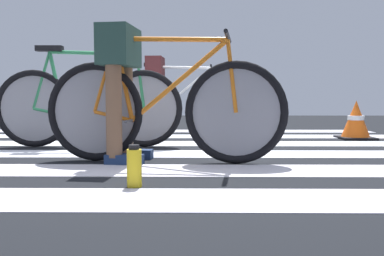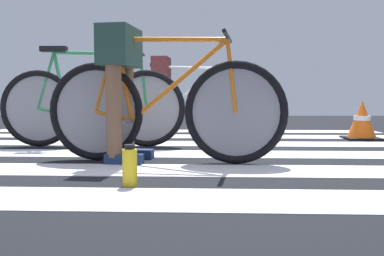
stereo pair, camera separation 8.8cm
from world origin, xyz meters
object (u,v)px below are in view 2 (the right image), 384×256
(bicycle_1_of_3, at_px, (163,108))
(water_bottle, at_px, (130,167))
(bicycle_2_of_3, at_px, (92,106))
(bicycle_3_of_3, at_px, (184,103))
(traffic_cone, at_px, (362,121))
(cyclist_1_of_3, at_px, (121,75))
(cyclist_3_of_3, at_px, (162,83))

(bicycle_1_of_3, bearing_deg, water_bottle, -88.81)
(bicycle_2_of_3, height_order, water_bottle, bicycle_2_of_3)
(water_bottle, bearing_deg, bicycle_3_of_3, 89.02)
(bicycle_3_of_3, relative_size, water_bottle, 7.89)
(bicycle_3_of_3, height_order, water_bottle, bicycle_3_of_3)
(traffic_cone, bearing_deg, water_bottle, -129.61)
(bicycle_1_of_3, bearing_deg, cyclist_1_of_3, 180.00)
(water_bottle, distance_m, traffic_cone, 3.28)
(bicycle_2_of_3, distance_m, bicycle_3_of_3, 2.06)
(water_bottle, bearing_deg, traffic_cone, 50.39)
(bicycle_3_of_3, bearing_deg, bicycle_1_of_3, -86.96)
(cyclist_3_of_3, relative_size, traffic_cone, 2.38)
(cyclist_1_of_3, relative_size, water_bottle, 4.37)
(cyclist_3_of_3, distance_m, water_bottle, 3.71)
(bicycle_1_of_3, distance_m, bicycle_3_of_3, 2.82)
(bicycle_1_of_3, relative_size, water_bottle, 7.86)
(cyclist_3_of_3, height_order, traffic_cone, cyclist_3_of_3)
(cyclist_1_of_3, relative_size, traffic_cone, 2.26)
(bicycle_2_of_3, bearing_deg, water_bottle, -69.92)
(bicycle_1_of_3, height_order, bicycle_2_of_3, same)
(cyclist_1_of_3, distance_m, bicycle_2_of_3, 1.01)
(traffic_cone, bearing_deg, bicycle_2_of_3, -163.98)
(bicycle_3_of_3, bearing_deg, bicycle_2_of_3, -108.66)
(cyclist_1_of_3, relative_size, cyclist_3_of_3, 0.95)
(bicycle_1_of_3, bearing_deg, traffic_cone, 47.34)
(bicycle_1_of_3, xyz_separation_m, traffic_cone, (2.01, 1.70, -0.19))
(bicycle_1_of_3, relative_size, traffic_cone, 4.06)
(bicycle_2_of_3, distance_m, cyclist_3_of_3, 2.00)
(cyclist_1_of_3, relative_size, bicycle_2_of_3, 0.55)
(cyclist_1_of_3, xyz_separation_m, traffic_cone, (2.31, 1.66, -0.42))
(bicycle_1_of_3, relative_size, bicycle_3_of_3, 1.00)
(cyclist_1_of_3, bearing_deg, traffic_cone, 42.75)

